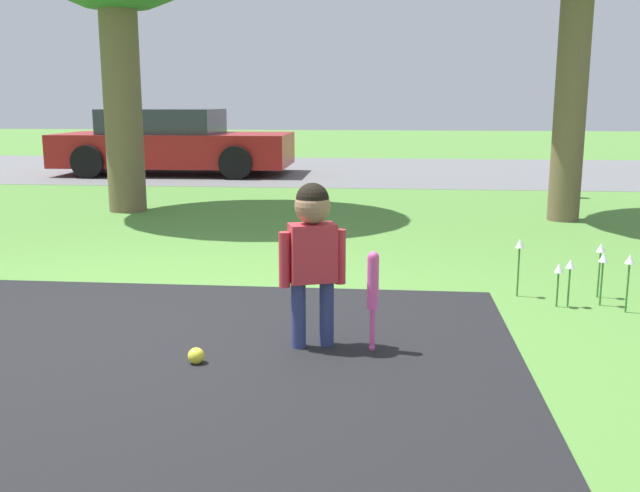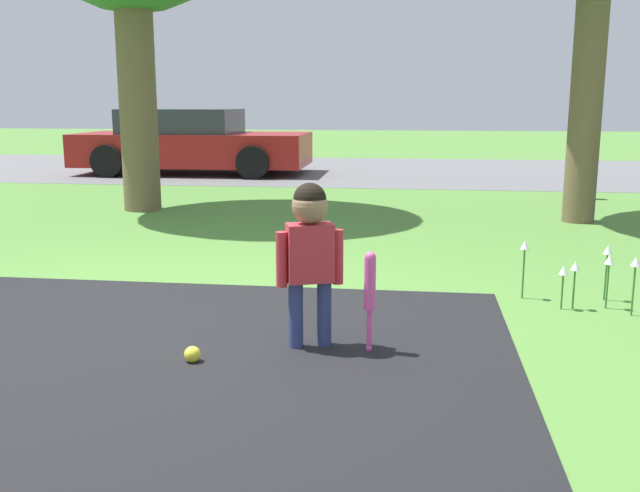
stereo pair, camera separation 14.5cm
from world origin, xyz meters
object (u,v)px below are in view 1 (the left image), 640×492
sports_ball (196,356)px  fire_hydrant (559,169)px  baseball_bat (373,287)px  parked_car (173,143)px  child (313,242)px

sports_ball → fire_hydrant: size_ratio=0.11×
baseball_bat → parked_car: bearing=113.0°
sports_ball → fire_hydrant: (3.29, 6.82, 0.35)m
baseball_bat → sports_ball: bearing=-162.1°
sports_ball → baseball_bat: bearing=17.9°
baseball_bat → fire_hydrant: bearing=69.7°
baseball_bat → sports_ball: baseball_bat is taller
fire_hydrant → child: bearing=-112.8°
child → fire_hydrant: child is taller
sports_ball → parked_car: bearing=107.7°
sports_ball → parked_car: (-3.04, 9.53, 0.52)m
child → parked_car: bearing=91.4°
fire_hydrant → sports_ball: bearing=-115.8°
child → baseball_bat: 0.40m
child → sports_ball: size_ratio=10.51×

